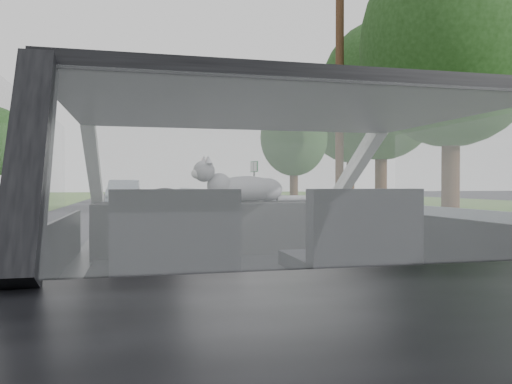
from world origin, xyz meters
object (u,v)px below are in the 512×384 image
cat (247,187)px  utility_pole (340,91)px  subject_car (253,263)px  other_car (124,194)px  highway_sign (254,184)px

cat → utility_pole: utility_pole is taller
cat → utility_pole: 13.64m
subject_car → cat: subject_car is taller
other_car → utility_pole: (6.95, -9.51, 3.44)m
other_car → highway_sign: 6.33m
highway_sign → utility_pole: bearing=-95.4°
subject_car → utility_pole: (5.83, 12.66, 3.38)m
other_car → utility_pole: 12.27m
highway_sign → cat: bearing=-112.9°
highway_sign → subject_car: bearing=-112.8°
subject_car → highway_sign: highway_sign is taller
other_car → highway_sign: size_ratio=1.77×
cat → other_car: bearing=79.7°
cat → utility_pole: (5.72, 12.01, 3.01)m
cat → highway_sign: size_ratio=0.27×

